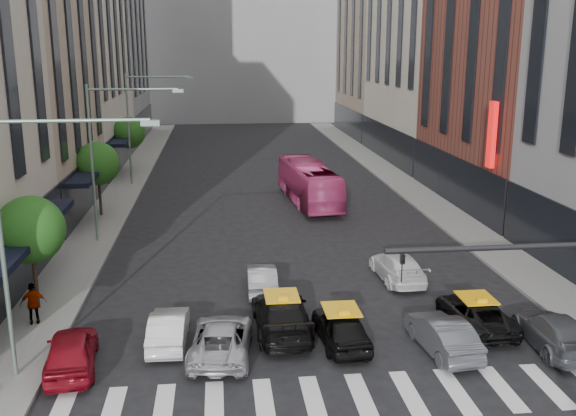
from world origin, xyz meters
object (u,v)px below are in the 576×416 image
object	(u,v)px
streetlamp_mid	(108,142)
car_white_front	(169,328)
streetlamp_far	(140,114)
pedestrian_far	(33,303)
car_red	(71,351)
taxi_left	(282,314)
taxi_center	(341,327)
streetlamp_near	(28,212)
bus	(309,183)

from	to	relation	value
streetlamp_mid	car_white_front	world-z (taller)	streetlamp_mid
streetlamp_far	pedestrian_far	distance (m)	28.17
car_red	pedestrian_far	distance (m)	4.49
car_red	taxi_left	world-z (taller)	taxi_left
car_red	taxi_left	size ratio (longest dim) A/B	0.80
streetlamp_far	pedestrian_far	xyz separation A→B (m)	(-1.43, -27.71, -4.88)
pedestrian_far	streetlamp_far	bearing A→B (deg)	-107.64
car_red	pedestrian_far	xyz separation A→B (m)	(-2.28, 3.86, 0.31)
streetlamp_mid	taxi_left	size ratio (longest dim) A/B	1.70
taxi_left	taxi_center	world-z (taller)	taxi_left
car_white_front	taxi_center	xyz separation A→B (m)	(6.57, -0.74, 0.06)
streetlamp_mid	taxi_center	size ratio (longest dim) A/B	2.19
streetlamp_near	streetlamp_far	world-z (taller)	same
streetlamp_far	car_red	distance (m)	32.00
car_white_front	pedestrian_far	size ratio (longest dim) A/B	2.24
streetlamp_far	car_white_front	xyz separation A→B (m)	(4.11, -29.86, -5.26)
streetlamp_near	car_white_front	distance (m)	7.01
streetlamp_far	car_white_front	distance (m)	30.60
streetlamp_far	streetlamp_near	bearing A→B (deg)	-90.00
streetlamp_near	streetlamp_mid	bearing A→B (deg)	90.00
streetlamp_near	taxi_left	distance (m)	10.32
streetlamp_mid	car_white_front	bearing A→B (deg)	-73.47
car_white_front	taxi_center	distance (m)	6.61
taxi_center	streetlamp_far	bearing A→B (deg)	-74.77
streetlamp_near	car_white_front	bearing A→B (deg)	27.49
car_red	taxi_center	world-z (taller)	car_red
taxi_center	bus	size ratio (longest dim) A/B	0.38
streetlamp_mid	bus	bearing A→B (deg)	33.58
streetlamp_mid	bus	size ratio (longest dim) A/B	0.83
streetlamp_far	pedestrian_far	world-z (taller)	streetlamp_far
car_red	pedestrian_far	world-z (taller)	pedestrian_far
pedestrian_far	car_white_front	bearing A→B (deg)	144.12
taxi_center	pedestrian_far	distance (m)	12.46
taxi_left	pedestrian_far	distance (m)	10.09
streetlamp_near	taxi_center	xyz separation A→B (m)	(10.69, 1.40, -5.20)
car_white_front	pedestrian_far	bearing A→B (deg)	-19.90
bus	car_red	bearing A→B (deg)	58.46
pedestrian_far	streetlamp_near	bearing A→B (deg)	93.77
streetlamp_far	car_white_front	size ratio (longest dim) A/B	2.30
streetlamp_near	car_white_front	size ratio (longest dim) A/B	2.30
bus	pedestrian_far	size ratio (longest dim) A/B	6.17
car_white_front	bus	distance (m)	23.93
car_red	taxi_left	xyz separation A→B (m)	(7.69, 2.27, 0.05)
streetlamp_near	taxi_left	size ratio (longest dim) A/B	1.70
streetlamp_near	pedestrian_far	xyz separation A→B (m)	(-1.43, 4.29, -4.88)
car_red	bus	world-z (taller)	bus
bus	taxi_center	bearing A→B (deg)	79.72
bus	car_white_front	bearing A→B (deg)	63.67
streetlamp_near	pedestrian_far	bearing A→B (deg)	108.45
streetlamp_mid	taxi_left	distance (m)	16.61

